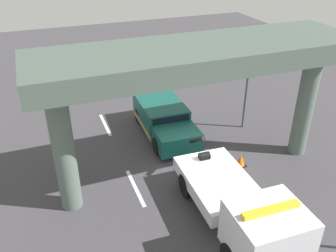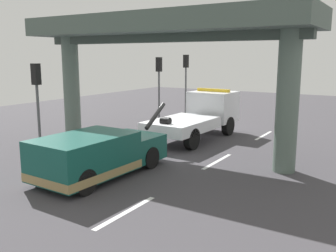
{
  "view_description": "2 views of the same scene",
  "coord_description": "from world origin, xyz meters",
  "px_view_note": "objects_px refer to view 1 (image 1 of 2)",
  "views": [
    {
      "loc": [
        11.85,
        -5.88,
        9.79
      ],
      "look_at": [
        -1.98,
        -0.55,
        1.55
      ],
      "focal_mm": 38.41,
      "sensor_mm": 36.0,
      "label": 1
    },
    {
      "loc": [
        -13.68,
        -8.97,
        4.26
      ],
      "look_at": [
        -0.31,
        -0.63,
        1.31
      ],
      "focal_mm": 40.27,
      "sensor_mm": 36.0,
      "label": 2
    }
  ],
  "objects_px": {
    "towed_van_green": "(164,119)",
    "traffic_light_near": "(248,79)",
    "tow_truck_white": "(243,209)",
    "traffic_cone_orange": "(241,160)"
  },
  "relations": [
    {
      "from": "towed_van_green",
      "to": "traffic_light_near",
      "type": "height_order",
      "value": "traffic_light_near"
    },
    {
      "from": "tow_truck_white",
      "to": "traffic_cone_orange",
      "type": "bearing_deg",
      "value": 149.06
    },
    {
      "from": "towed_van_green",
      "to": "traffic_cone_orange",
      "type": "height_order",
      "value": "towed_van_green"
    },
    {
      "from": "tow_truck_white",
      "to": "traffic_light_near",
      "type": "bearing_deg",
      "value": 148.03
    },
    {
      "from": "towed_van_green",
      "to": "traffic_light_near",
      "type": "distance_m",
      "value": 4.9
    },
    {
      "from": "tow_truck_white",
      "to": "towed_van_green",
      "type": "height_order",
      "value": "tow_truck_white"
    },
    {
      "from": "towed_van_green",
      "to": "tow_truck_white",
      "type": "bearing_deg",
      "value": -0.19
    },
    {
      "from": "tow_truck_white",
      "to": "traffic_light_near",
      "type": "distance_m",
      "value": 8.33
    },
    {
      "from": "tow_truck_white",
      "to": "traffic_light_near",
      "type": "xyz_separation_m",
      "value": [
        -6.92,
        4.32,
        1.68
      ]
    },
    {
      "from": "traffic_light_near",
      "to": "tow_truck_white",
      "type": "bearing_deg",
      "value": -31.97
    }
  ]
}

